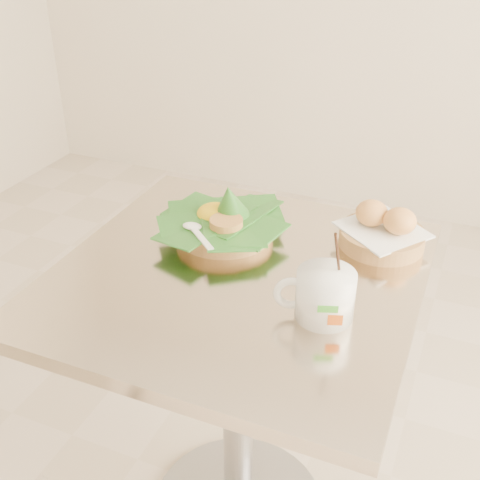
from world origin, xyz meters
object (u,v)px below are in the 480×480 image
at_px(bread_basket, 383,231).
at_px(coffee_mug, 324,294).
at_px(cafe_table, 238,357).
at_px(rice_basket, 224,220).

height_order(bread_basket, coffee_mug, coffee_mug).
relative_size(cafe_table, bread_basket, 3.54).
relative_size(rice_basket, bread_basket, 1.26).
distance_m(cafe_table, bread_basket, 0.41).
height_order(cafe_table, coffee_mug, coffee_mug).
height_order(rice_basket, coffee_mug, coffee_mug).
bearing_deg(bread_basket, cafe_table, -138.28).
bearing_deg(bread_basket, coffee_mug, -99.34).
xyz_separation_m(cafe_table, rice_basket, (-0.08, 0.12, 0.26)).
xyz_separation_m(rice_basket, bread_basket, (0.32, 0.09, -0.00)).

